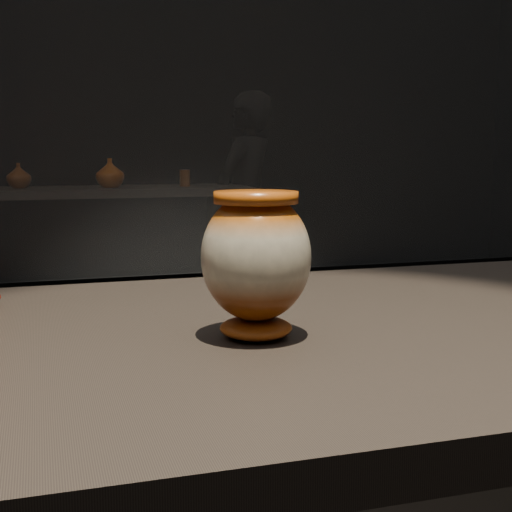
# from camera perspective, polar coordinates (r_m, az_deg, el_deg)

# --- Properties ---
(main_vase) EXTENTS (0.15, 0.15, 0.19)m
(main_vase) POSITION_cam_1_polar(r_m,az_deg,el_deg) (0.89, 0.00, -0.21)
(main_vase) COLOR #6E2D09
(main_vase) RESTS_ON display_plinth
(back_shelf) EXTENTS (2.00, 0.60, 0.90)m
(back_shelf) POSITION_cam_1_polar(r_m,az_deg,el_deg) (4.60, -13.06, 2.07)
(back_shelf) COLOR black
(back_shelf) RESTS_ON ground
(back_vase_left) EXTENTS (0.19, 0.19, 0.15)m
(back_vase_left) POSITION_cam_1_polar(r_m,az_deg,el_deg) (4.61, -18.46, 6.11)
(back_vase_left) COLOR brown
(back_vase_left) RESTS_ON back_shelf
(back_vase_mid) EXTENTS (0.19, 0.19, 0.18)m
(back_vase_mid) POSITION_cam_1_polar(r_m,az_deg,el_deg) (4.54, -11.60, 6.52)
(back_vase_mid) COLOR #6E2D09
(back_vase_mid) RESTS_ON back_shelf
(back_vase_right) EXTENTS (0.07, 0.07, 0.11)m
(back_vase_right) POSITION_cam_1_polar(r_m,az_deg,el_deg) (4.62, -5.71, 6.23)
(back_vase_right) COLOR brown
(back_vase_right) RESTS_ON back_shelf
(visitor) EXTENTS (0.65, 0.65, 1.53)m
(visitor) POSITION_cam_1_polar(r_m,az_deg,el_deg) (4.94, -0.83, 4.22)
(visitor) COLOR black
(visitor) RESTS_ON ground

